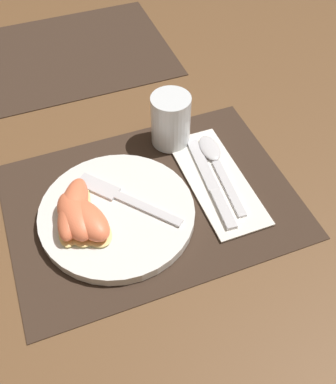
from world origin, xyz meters
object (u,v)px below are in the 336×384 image
(fork, at_px, (121,197))
(citrus_wedge_1, at_px, (75,217))
(knife, at_px, (211,184))
(juice_glass, at_px, (171,123))
(plate, at_px, (117,214))
(citrus_wedge_2, at_px, (88,221))
(citrus_wedge_0, at_px, (73,207))
(spoon, at_px, (215,158))

(fork, relative_size, citrus_wedge_1, 1.53)
(knife, bearing_deg, juice_glass, 100.41)
(plate, bearing_deg, fork, 58.47)
(knife, xyz_separation_m, fork, (-0.15, 0.02, 0.01))
(knife, distance_m, citrus_wedge_2, 0.21)
(knife, relative_size, citrus_wedge_1, 1.96)
(juice_glass, relative_size, citrus_wedge_2, 0.90)
(plate, distance_m, citrus_wedge_0, 0.07)
(citrus_wedge_0, relative_size, citrus_wedge_2, 1.21)
(knife, xyz_separation_m, spoon, (0.03, 0.05, 0.00))
(spoon, distance_m, citrus_wedge_1, 0.26)
(juice_glass, relative_size, citrus_wedge_1, 0.94)
(juice_glass, xyz_separation_m, knife, (0.02, -0.13, -0.04))
(juice_glass, height_order, citrus_wedge_0, juice_glass)
(plate, xyz_separation_m, citrus_wedge_2, (-0.05, -0.01, 0.02))
(knife, distance_m, spoon, 0.06)
(knife, bearing_deg, plate, -178.23)
(plate, distance_m, citrus_wedge_1, 0.07)
(plate, distance_m, spoon, 0.20)
(fork, xyz_separation_m, citrus_wedge_2, (-0.06, -0.04, 0.01))
(plate, relative_size, citrus_wedge_2, 2.29)
(citrus_wedge_1, bearing_deg, citrus_wedge_2, -38.70)
(knife, bearing_deg, citrus_wedge_1, -178.12)
(plate, xyz_separation_m, fork, (0.01, 0.02, 0.01))
(juice_glass, height_order, fork, juice_glass)
(fork, bearing_deg, plate, -121.53)
(knife, bearing_deg, fork, 173.55)
(juice_glass, height_order, citrus_wedge_2, juice_glass)
(citrus_wedge_0, xyz_separation_m, citrus_wedge_2, (0.01, -0.03, -0.00))
(plate, relative_size, fork, 1.55)
(spoon, distance_m, citrus_wedge_2, 0.25)
(plate, xyz_separation_m, citrus_wedge_1, (-0.06, -0.00, 0.02))
(spoon, relative_size, citrus_wedge_1, 1.83)
(juice_glass, relative_size, fork, 0.61)
(juice_glass, bearing_deg, citrus_wedge_0, -150.78)
(knife, bearing_deg, citrus_wedge_2, -174.63)
(citrus_wedge_1, bearing_deg, juice_glass, 33.38)
(spoon, bearing_deg, citrus_wedge_2, -163.78)
(juice_glass, bearing_deg, citrus_wedge_1, -146.62)
(citrus_wedge_2, bearing_deg, plate, 17.41)
(citrus_wedge_1, xyz_separation_m, citrus_wedge_2, (0.02, -0.01, -0.00))
(spoon, height_order, fork, fork)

